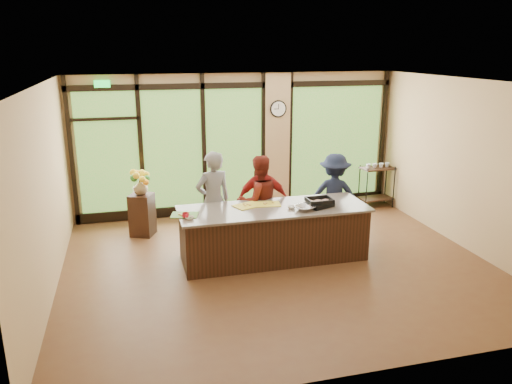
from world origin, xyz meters
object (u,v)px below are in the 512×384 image
bar_cart (377,181)px  cook_right (334,195)px  roasting_pan (319,204)px  flower_stand (142,215)px  cook_left (213,201)px  island_base (273,234)px

bar_cart → cook_right: bearing=-144.3°
roasting_pan → bar_cart: bearing=24.0°
cook_right → flower_stand: 3.71m
cook_right → roasting_pan: bearing=77.8°
cook_right → bar_cart: 2.18m
cook_right → cook_left: bearing=26.7°
cook_right → roasting_pan: 1.18m
roasting_pan → bar_cart: size_ratio=0.42×
cook_left → bar_cart: 4.30m
cook_right → island_base: bearing=53.1°
cook_left → bar_cart: cook_left is taller
cook_left → roasting_pan: cook_left is taller
roasting_pan → bar_cart: bar_cart is taller
island_base → bar_cart: size_ratio=3.08×
roasting_pan → cook_right: bearing=32.9°
flower_stand → bar_cart: 5.26m
cook_right → roasting_pan: cook_right is taller
island_base → cook_left: bearing=142.8°
cook_left → cook_right: cook_left is taller
island_base → roasting_pan: (0.76, -0.13, 0.52)m
flower_stand → cook_left: bearing=-15.8°
cook_left → flower_stand: bearing=-54.2°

